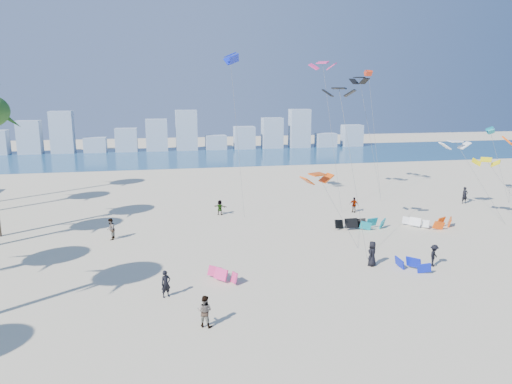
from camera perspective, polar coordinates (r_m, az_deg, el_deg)
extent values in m
plane|color=beige|center=(24.68, 0.58, -18.37)|extent=(220.00, 220.00, 0.00)
plane|color=navy|center=(93.77, -8.65, 4.20)|extent=(220.00, 220.00, 0.00)
imported|color=black|center=(30.48, -10.63, -10.65)|extent=(0.73, 0.62, 1.70)
imported|color=gray|center=(26.68, -6.10, -13.85)|extent=(1.07, 0.99, 1.76)
imported|color=black|center=(35.97, 13.60, -7.11)|extent=(1.05, 1.04, 1.83)
imported|color=gray|center=(51.02, 11.52, -1.49)|extent=(0.95, 0.93, 1.60)
imported|color=black|center=(37.20, 20.34, -7.07)|extent=(1.18, 1.15, 1.62)
imported|color=gray|center=(49.16, -4.30, -1.83)|extent=(1.46, 1.10, 1.53)
imported|color=black|center=(58.70, 23.49, -0.36)|extent=(0.69, 0.45, 1.88)
imported|color=gray|center=(42.73, -16.83, -4.23)|extent=(0.80, 0.97, 1.85)
cylinder|color=#595959|center=(39.71, 9.63, -2.21)|extent=(2.78, 2.54, 5.73)
cylinder|color=#595959|center=(38.07, 11.39, 2.42)|extent=(0.99, 4.60, 12.61)
cylinder|color=#595959|center=(51.89, 24.97, 1.13)|extent=(2.62, 5.20, 7.44)
cylinder|color=#595959|center=(48.56, -2.24, 6.64)|extent=(0.77, 3.66, 15.93)
cylinder|color=#595959|center=(57.03, 13.88, 6.45)|extent=(0.88, 3.26, 14.66)
cylinder|color=#595959|center=(49.75, 28.03, -0.40)|extent=(2.33, 4.97, 6.06)
cylinder|color=#595959|center=(52.07, 8.98, 6.58)|extent=(0.52, 5.96, 15.42)
cylinder|color=#595959|center=(61.26, 26.85, 2.84)|extent=(1.25, 2.95, 8.22)
cylinder|color=#595959|center=(60.06, 13.33, 6.41)|extent=(2.34, 2.55, 13.96)
cube|color=#9EADBF|center=(106.25, -25.24, 5.89)|extent=(4.40, 3.00, 6.60)
cube|color=#9EADBF|center=(104.88, -21.97, 6.59)|extent=(4.40, 3.00, 8.40)
cube|color=#9EADBF|center=(104.19, -18.50, 5.32)|extent=(4.40, 3.00, 3.00)
cube|color=#9EADBF|center=(103.53, -15.11, 5.98)|extent=(4.40, 3.00, 4.80)
cube|color=#9EADBF|center=(103.24, -11.68, 6.63)|extent=(4.40, 3.00, 6.60)
cube|color=#9EADBF|center=(103.33, -8.24, 7.26)|extent=(4.40, 3.00, 8.40)
cube|color=#9EADBF|center=(104.11, -4.77, 5.89)|extent=(4.40, 3.00, 3.00)
cube|color=#9EADBF|center=(104.92, -1.39, 6.46)|extent=(4.40, 3.00, 4.80)
cube|color=#9EADBF|center=(106.10, 1.93, 7.01)|extent=(4.40, 3.00, 6.60)
cube|color=#9EADBF|center=(107.62, 5.17, 7.52)|extent=(4.40, 3.00, 8.40)
cube|color=#9EADBF|center=(109.79, 8.27, 6.12)|extent=(4.40, 3.00, 3.00)
cube|color=#9EADBF|center=(111.94, 11.29, 6.58)|extent=(4.40, 3.00, 4.80)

